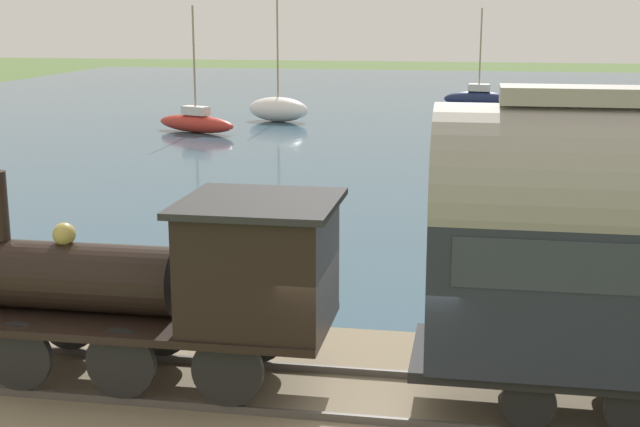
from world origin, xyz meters
name	(u,v)px	position (x,y,z in m)	size (l,w,h in m)	color
harbor_water	(454,113)	(43.43, 0.00, 0.00)	(80.00, 80.00, 0.01)	#38566B
rail_embankment	(373,412)	(0.15, 0.00, 0.23)	(5.95, 56.00, 0.57)	#84755B
steam_locomotive	(178,276)	(0.15, 3.02, 2.23)	(2.29, 6.52, 3.20)	black
sailboat_red	(196,122)	(31.89, 12.94, 0.55)	(2.94, 4.93, 6.43)	#B72D23
sailboat_white	(278,109)	(37.23, 9.76, 0.72)	(2.58, 4.00, 6.79)	white
sailboat_gray	(639,181)	(18.46, -6.86, 0.60)	(3.26, 4.13, 6.17)	gray
sailboat_navy	(479,98)	(46.62, -1.48, 0.63)	(1.87, 4.63, 6.35)	#192347
rowboat_off_pier	(255,297)	(5.50, 3.18, 0.16)	(1.61, 2.08, 0.31)	beige
rowboat_near_shore	(602,264)	(9.38, -4.54, 0.17)	(2.05, 1.73, 0.31)	beige
rowboat_mid_harbor	(22,288)	(4.95, 8.32, 0.23)	(2.57, 2.55, 0.45)	#B7B2A3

